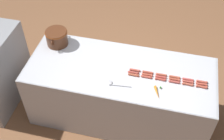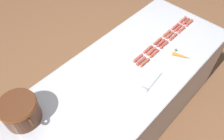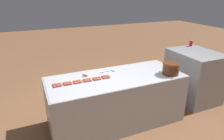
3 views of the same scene
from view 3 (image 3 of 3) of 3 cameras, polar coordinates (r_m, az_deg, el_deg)
name	(u,v)px [view 3 (image 3 of 3)]	position (r m, az deg, el deg)	size (l,w,h in m)	color
ground_plane	(116,121)	(3.67, 1.06, -14.17)	(20.00, 20.00, 0.00)	brown
griddle_counter	(116,100)	(3.44, 1.10, -8.41)	(0.92, 2.23, 0.85)	#ADAFB5
back_cabinet	(193,76)	(4.46, 22.11, -1.56)	(1.00, 0.78, 1.02)	#939599
hot_dog_0	(57,84)	(3.07, -15.45, -3.89)	(0.03, 0.13, 0.03)	#B74B39
hot_dog_1	(67,82)	(3.09, -12.69, -3.47)	(0.03, 0.13, 0.03)	#B7523D
hot_dog_2	(77,81)	(3.11, -10.00, -3.04)	(0.03, 0.13, 0.03)	#B44A41
hot_dog_3	(86,79)	(3.14, -7.25, -2.62)	(0.03, 0.13, 0.03)	#B64539
hot_dog_4	(96,78)	(3.19, -4.54, -2.16)	(0.03, 0.13, 0.03)	#B94A3A
hot_dog_5	(105,76)	(3.24, -2.08, -1.72)	(0.03, 0.13, 0.03)	#B15138
hot_dog_6	(57,85)	(3.03, -15.31, -4.18)	(0.03, 0.13, 0.03)	#B84D3B
hot_dog_7	(67,83)	(3.05, -12.54, -3.76)	(0.03, 0.13, 0.03)	#B95041
hot_dog_8	(77,82)	(3.08, -9.82, -3.32)	(0.03, 0.13, 0.03)	#B6523A
hot_dog_9	(87,80)	(3.11, -7.06, -2.87)	(0.03, 0.13, 0.03)	#B9483E
hot_dog_10	(97,78)	(3.16, -4.39, -2.41)	(0.03, 0.13, 0.03)	#B74F39
hot_dog_11	(106,77)	(3.21, -1.69, -1.94)	(0.03, 0.13, 0.03)	#AD473B
hot_dog_12	(57,86)	(3.00, -15.22, -4.47)	(0.03, 0.13, 0.03)	#B8503F
hot_dog_13	(68,84)	(3.02, -12.38, -4.00)	(0.03, 0.13, 0.03)	#B74640
hot_dog_14	(78,83)	(3.05, -9.62, -3.57)	(0.03, 0.13, 0.03)	#B5533A
hot_dog_15	(88,81)	(3.08, -6.86, -3.12)	(0.03, 0.13, 0.03)	#AE4F3A
hot_dog_16	(97,79)	(3.12, -4.14, -2.68)	(0.03, 0.13, 0.03)	#B04938
hot_dog_17	(107,78)	(3.17, -1.57, -2.24)	(0.03, 0.13, 0.03)	#B85040
bean_pot	(171,68)	(3.45, 16.38, 0.61)	(0.35, 0.28, 0.20)	#562D19
serving_spoon	(111,71)	(3.46, -0.26, -0.24)	(0.07, 0.27, 0.02)	#B7B7BC
carrot	(84,74)	(3.32, -8.03, -1.26)	(0.18, 0.09, 0.03)	orange
soda_can	(191,43)	(4.72, 21.50, 7.08)	(0.07, 0.07, 0.12)	red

